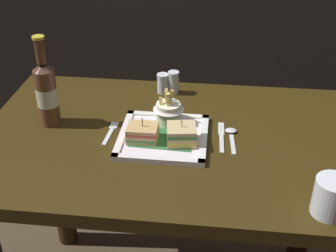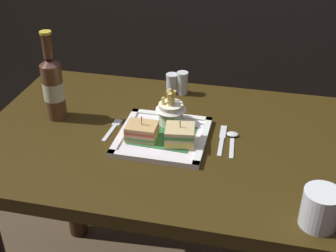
% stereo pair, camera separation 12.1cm
% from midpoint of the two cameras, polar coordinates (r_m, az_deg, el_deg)
% --- Properties ---
extents(dining_table, '(1.16, 0.73, 0.77)m').
position_cam_midpoint_polar(dining_table, '(1.43, 3.04, -6.67)').
color(dining_table, '#32250B').
rests_on(dining_table, ground_plane).
extents(square_plate, '(0.26, 0.26, 0.02)m').
position_cam_midpoint_polar(square_plate, '(1.33, 1.96, -1.43)').
color(square_plate, white).
rests_on(square_plate, dining_table).
extents(sandwich_half_left, '(0.09, 0.07, 0.07)m').
position_cam_midpoint_polar(sandwich_half_left, '(1.30, -0.66, -0.77)').
color(sandwich_half_left, tan).
rests_on(sandwich_half_left, square_plate).
extents(sandwich_half_right, '(0.09, 0.09, 0.07)m').
position_cam_midpoint_polar(sandwich_half_right, '(1.28, 4.22, -1.25)').
color(sandwich_half_right, '#D8B670').
rests_on(sandwich_half_right, square_plate).
extents(fries_cup, '(0.09, 0.09, 0.11)m').
position_cam_midpoint_polar(fries_cup, '(1.36, 2.91, 2.01)').
color(fries_cup, '#E9EACC').
rests_on(fries_cup, square_plate).
extents(beer_bottle, '(0.06, 0.06, 0.28)m').
position_cam_midpoint_polar(beer_bottle, '(1.42, -11.94, 4.90)').
color(beer_bottle, brown).
rests_on(beer_bottle, dining_table).
extents(water_glass, '(0.09, 0.09, 0.09)m').
position_cam_midpoint_polar(water_glass, '(1.10, 21.68, -10.00)').
color(water_glass, silver).
rests_on(water_glass, dining_table).
extents(fork, '(0.03, 0.13, 0.00)m').
position_cam_midpoint_polar(fork, '(1.38, -4.50, -0.37)').
color(fork, silver).
rests_on(fork, dining_table).
extents(knife, '(0.02, 0.16, 0.00)m').
position_cam_midpoint_polar(knife, '(1.35, 9.40, -1.68)').
color(knife, silver).
rests_on(knife, dining_table).
extents(spoon, '(0.03, 0.13, 0.01)m').
position_cam_midpoint_polar(spoon, '(1.35, 10.67, -1.56)').
color(spoon, silver).
rests_on(spoon, dining_table).
extents(salt_shaker, '(0.04, 0.04, 0.07)m').
position_cam_midpoint_polar(salt_shaker, '(1.58, 2.71, 5.20)').
color(salt_shaker, silver).
rests_on(salt_shaker, dining_table).
extents(pepper_shaker, '(0.04, 0.04, 0.08)m').
position_cam_midpoint_polar(pepper_shaker, '(1.57, 4.05, 5.22)').
color(pepper_shaker, silver).
rests_on(pepper_shaker, dining_table).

